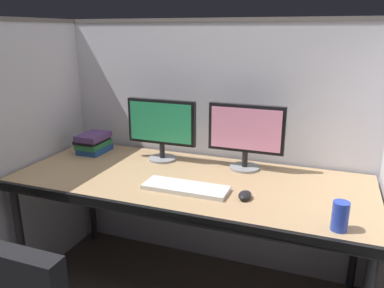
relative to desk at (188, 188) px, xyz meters
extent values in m
cube|color=silver|center=(0.00, 0.46, 0.08)|extent=(2.20, 0.05, 1.55)
cube|color=#605B56|center=(0.00, 0.46, 0.87)|extent=(2.21, 0.06, 0.02)
cube|color=silver|center=(-0.99, -0.09, 0.08)|extent=(0.05, 1.40, 1.55)
cube|color=#605B56|center=(-0.99, -0.09, 0.87)|extent=(0.06, 1.41, 0.02)
cube|color=tan|center=(0.00, 0.01, 0.03)|extent=(1.90, 0.80, 0.04)
cube|color=black|center=(0.00, -0.38, 0.03)|extent=(1.90, 0.02, 0.05)
cylinder|color=black|center=(-0.89, -0.33, -0.34)|extent=(0.04, 0.04, 0.70)
cylinder|color=black|center=(-0.89, 0.35, -0.34)|extent=(0.04, 0.04, 0.70)
cylinder|color=black|center=(0.89, 0.35, -0.34)|extent=(0.04, 0.04, 0.70)
cylinder|color=gray|center=(-0.26, 0.24, 0.06)|extent=(0.17, 0.17, 0.01)
cylinder|color=black|center=(-0.26, 0.24, 0.11)|extent=(0.03, 0.03, 0.09)
cube|color=black|center=(-0.26, 0.24, 0.29)|extent=(0.43, 0.03, 0.27)
cube|color=#268C59|center=(-0.26, 0.23, 0.29)|extent=(0.39, 0.01, 0.23)
cylinder|color=gray|center=(0.25, 0.27, 0.06)|extent=(0.17, 0.17, 0.01)
cylinder|color=black|center=(0.25, 0.27, 0.11)|extent=(0.03, 0.03, 0.09)
cube|color=black|center=(0.25, 0.27, 0.29)|extent=(0.43, 0.03, 0.27)
cube|color=pink|center=(0.25, 0.25, 0.29)|extent=(0.39, 0.01, 0.23)
cube|color=silver|center=(0.04, -0.13, 0.06)|extent=(0.43, 0.15, 0.02)
ellipsoid|color=black|center=(0.34, -0.13, 0.07)|extent=(0.06, 0.10, 0.03)
cylinder|color=#59595B|center=(0.34, -0.11, 0.08)|extent=(0.01, 0.01, 0.01)
cube|color=#1E478C|center=(-0.74, 0.23, 0.07)|extent=(0.15, 0.21, 0.04)
cube|color=#26723F|center=(-0.75, 0.23, 0.10)|extent=(0.15, 0.21, 0.03)
cube|color=black|center=(-0.75, 0.22, 0.13)|extent=(0.15, 0.21, 0.02)
cube|color=#4C3366|center=(-0.74, 0.21, 0.16)|extent=(0.15, 0.21, 0.04)
cylinder|color=#263FB2|center=(0.76, -0.29, 0.11)|extent=(0.07, 0.07, 0.12)
camera|label=1|loc=(0.68, -1.75, 0.82)|focal=35.29mm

